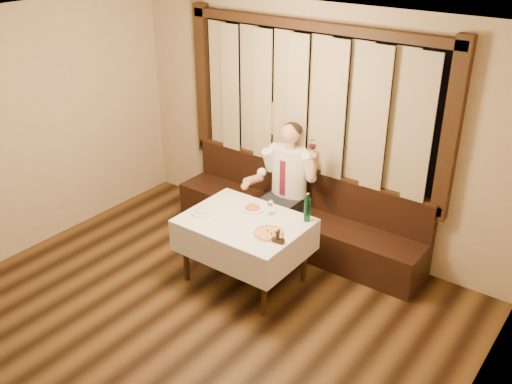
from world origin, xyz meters
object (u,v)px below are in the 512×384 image
Objects in this scene: cruet_caddy at (278,238)px; seated_man at (286,178)px; dining_table at (245,229)px; pasta_cream at (203,209)px; pizza at (269,233)px; pasta_red at (253,206)px; green_bottle at (307,209)px; banquette at (297,219)px.

seated_man is (-0.64, 1.09, 0.06)m from cruet_caddy.
dining_table is 0.84× the size of seated_man.
cruet_caddy reaches higher than pasta_cream.
cruet_caddy is at bearing -24.11° from pizza.
pasta_red is 0.63m from green_bottle.
pizza is 0.50m from green_bottle.
pizza is at bearing -71.40° from banquette.
green_bottle is 2.41× the size of cruet_caddy.
banquette is 2.13× the size of seated_man.
pasta_red reaches higher than pizza.
cruet_caddy is at bearing -1.79° from pasta_cream.
banquette is at bearing 90.00° from dining_table.
seated_man is at bearing 138.54° from green_bottle.
dining_table is at bearing -90.00° from banquette.
banquette is 12.16× the size of pasta_red.
pasta_cream is at bearing -153.19° from green_bottle.
pasta_red is at bearing -95.37° from banquette.
seated_man reaches higher than green_bottle.
banquette is at bearing 68.29° from pasta_cream.
pizza is at bearing -64.78° from seated_man.
pasta_cream is at bearing -111.71° from banquette.
dining_table is at bearing 155.02° from cruet_caddy.
cruet_caddy is at bearing -90.00° from green_bottle.
pizza is 1.01× the size of green_bottle.
pasta_cream is 0.85× the size of green_bottle.
seated_man is (-0.03, 0.69, 0.07)m from pasta_red.
banquette reaches higher than cruet_caddy.
banquette is 11.81× the size of pasta_cream.
banquette is at bearing 108.60° from pizza.
cruet_caddy is at bearing -59.78° from seated_man.
pasta_red is 0.72m from cruet_caddy.
dining_table is at bearing -72.79° from pasta_red.
cruet_caddy is (0.53, -0.16, 0.15)m from dining_table.
pasta_red is at bearing -87.28° from seated_man.
dining_table is 4.69× the size of pasta_cream.
cruet_caddy is at bearing -65.90° from banquette.
pizza is at bearing 2.63° from pasta_cream.
dining_table is at bearing -83.46° from seated_man.
pasta_cream is (-0.83, -0.04, 0.02)m from pizza.
cruet_caddy is at bearing -33.50° from pasta_red.
pizza is 0.17m from cruet_caddy.
pasta_cream is 1.11m from green_bottle.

